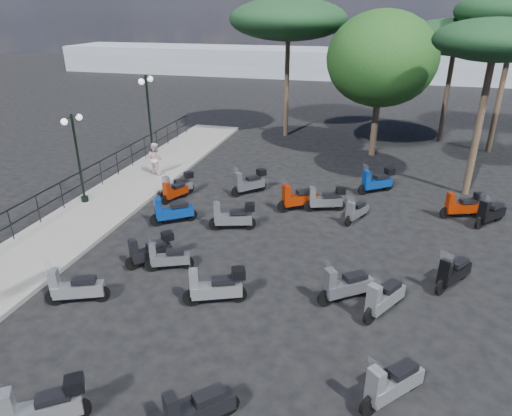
% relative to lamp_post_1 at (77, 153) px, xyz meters
% --- Properties ---
extents(ground, '(120.00, 120.00, 0.00)m').
position_rel_lamp_post_1_xyz_m(ground, '(7.41, -4.31, -2.21)').
color(ground, black).
rests_on(ground, ground).
extents(sidewalk, '(3.00, 30.00, 0.15)m').
position_rel_lamp_post_1_xyz_m(sidewalk, '(0.91, -1.31, -2.14)').
color(sidewalk, slate).
rests_on(sidewalk, ground).
extents(railing, '(0.04, 26.04, 1.10)m').
position_rel_lamp_post_1_xyz_m(railing, '(-0.39, -1.51, -1.32)').
color(railing, black).
rests_on(railing, sidewalk).
extents(lamp_post_1, '(0.32, 1.06, 3.62)m').
position_rel_lamp_post_1_xyz_m(lamp_post_1, '(0.00, 0.00, 0.00)').
color(lamp_post_1, black).
rests_on(lamp_post_1, sidewalk).
extents(lamp_post_2, '(0.34, 1.26, 4.27)m').
position_rel_lamp_post_1_xyz_m(lamp_post_2, '(-0.01, 6.10, 0.37)').
color(lamp_post_2, black).
rests_on(lamp_post_2, sidewalk).
extents(pedestrian_far, '(0.86, 0.74, 1.53)m').
position_rel_lamp_post_1_xyz_m(pedestrian_far, '(1.31, 3.82, -1.30)').
color(pedestrian_far, beige).
rests_on(pedestrian_far, sidewalk).
extents(scooter_2, '(1.63, 0.86, 1.37)m').
position_rel_lamp_post_1_xyz_m(scooter_2, '(3.83, -6.05, -1.74)').
color(scooter_2, black).
rests_on(scooter_2, ground).
extents(scooter_3, '(1.50, 1.15, 1.42)m').
position_rel_lamp_post_1_xyz_m(scooter_3, '(4.25, -0.72, -1.72)').
color(scooter_3, black).
rests_on(scooter_3, ground).
extents(scooter_4, '(1.08, 1.39, 1.28)m').
position_rel_lamp_post_1_xyz_m(scooter_4, '(3.32, 1.85, -1.73)').
color(scooter_4, black).
rests_on(scooter_4, ground).
extents(scooter_5, '(0.75, 1.40, 1.18)m').
position_rel_lamp_post_1_xyz_m(scooter_5, '(3.40, 1.35, -1.80)').
color(scooter_5, black).
rests_on(scooter_5, ground).
extents(scooter_7, '(1.51, 1.14, 1.38)m').
position_rel_lamp_post_1_xyz_m(scooter_7, '(5.73, -9.74, -1.69)').
color(scooter_7, black).
rests_on(scooter_7, ground).
extents(scooter_8, '(1.24, 1.29, 1.30)m').
position_rel_lamp_post_1_xyz_m(scooter_8, '(4.86, -3.63, -1.72)').
color(scooter_8, black).
rests_on(scooter_8, ground).
extents(scooter_9, '(1.42, 0.77, 1.20)m').
position_rel_lamp_post_1_xyz_m(scooter_9, '(5.52, -3.80, -1.80)').
color(scooter_9, black).
rests_on(scooter_9, ground).
extents(scooter_10, '(1.69, 0.77, 1.38)m').
position_rel_lamp_post_1_xyz_m(scooter_10, '(6.59, -0.63, -1.70)').
color(scooter_10, black).
rests_on(scooter_10, ground).
extents(scooter_11, '(1.30, 1.35, 1.36)m').
position_rel_lamp_post_1_xyz_m(scooter_11, '(6.21, 2.90, -1.70)').
color(scooter_11, black).
rests_on(scooter_11, ground).
extents(scooter_13, '(1.29, 1.27, 1.36)m').
position_rel_lamp_post_1_xyz_m(scooter_13, '(8.56, -8.98, -1.74)').
color(scooter_13, black).
rests_on(scooter_13, ground).
extents(scooter_14, '(1.50, 1.17, 1.42)m').
position_rel_lamp_post_1_xyz_m(scooter_14, '(10.92, -4.03, -1.72)').
color(scooter_14, black).
rests_on(scooter_14, ground).
extents(scooter_15, '(1.67, 0.91, 1.41)m').
position_rel_lamp_post_1_xyz_m(scooter_15, '(7.53, -5.07, -1.68)').
color(scooter_15, black).
rests_on(scooter_15, ground).
extents(scooter_16, '(1.60, 0.78, 1.32)m').
position_rel_lamp_post_1_xyz_m(scooter_16, '(9.61, 1.91, -1.72)').
color(scooter_16, black).
rests_on(scooter_16, ground).
extents(scooter_17, '(1.56, 1.16, 1.45)m').
position_rel_lamp_post_1_xyz_m(scooter_17, '(8.55, 1.74, -1.71)').
color(scooter_17, black).
rests_on(scooter_17, ground).
extents(scooter_20, '(1.27, 1.37, 1.40)m').
position_rel_lamp_post_1_xyz_m(scooter_20, '(12.13, -7.37, -1.73)').
color(scooter_20, black).
rests_on(scooter_20, ground).
extents(scooter_21, '(1.05, 1.56, 1.41)m').
position_rel_lamp_post_1_xyz_m(scooter_21, '(11.94, -4.35, -1.73)').
color(scooter_21, black).
rests_on(scooter_21, ground).
extents(scooter_22, '(0.81, 1.40, 1.20)m').
position_rel_lamp_post_1_xyz_m(scooter_22, '(10.86, 1.26, -1.80)').
color(scooter_22, black).
rests_on(scooter_22, ground).
extents(scooter_23, '(1.50, 1.21, 1.40)m').
position_rel_lamp_post_1_xyz_m(scooter_23, '(11.52, 4.47, -1.69)').
color(scooter_23, black).
rests_on(scooter_23, ground).
extents(scooter_26, '(1.09, 1.47, 1.37)m').
position_rel_lamp_post_1_xyz_m(scooter_26, '(13.84, -2.52, -1.74)').
color(scooter_26, black).
rests_on(scooter_26, ground).
extents(scooter_27, '(1.23, 1.36, 1.38)m').
position_rel_lamp_post_1_xyz_m(scooter_27, '(15.67, 2.26, -1.74)').
color(scooter_27, black).
rests_on(scooter_27, ground).
extents(scooter_28, '(1.61, 0.81, 1.33)m').
position_rel_lamp_post_1_xyz_m(scooter_28, '(14.78, 2.66, -1.71)').
color(scooter_28, black).
rests_on(scooter_28, ground).
extents(broadleaf_tree, '(5.63, 5.63, 7.45)m').
position_rel_lamp_post_1_xyz_m(broadleaf_tree, '(11.15, 10.24, 2.83)').
color(broadleaf_tree, '#38281E').
rests_on(broadleaf_tree, ground).
extents(pine_0, '(5.74, 5.74, 6.95)m').
position_rel_lamp_post_1_xyz_m(pine_0, '(15.01, 14.18, 3.71)').
color(pine_0, '#38281E').
rests_on(pine_0, ground).
extents(pine_2, '(6.82, 6.82, 8.02)m').
position_rel_lamp_post_1_xyz_m(pine_2, '(5.71, 13.02, 4.59)').
color(pine_2, '#38281E').
rests_on(pine_2, ground).
extents(pine_3, '(4.70, 4.70, 7.15)m').
position_rel_lamp_post_1_xyz_m(pine_3, '(15.32, 5.42, 4.07)').
color(pine_3, '#38281E').
rests_on(pine_3, ground).
extents(distant_hills, '(70.00, 8.00, 3.00)m').
position_rel_lamp_post_1_xyz_m(distant_hills, '(7.41, 40.69, -0.71)').
color(distant_hills, gray).
rests_on(distant_hills, ground).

